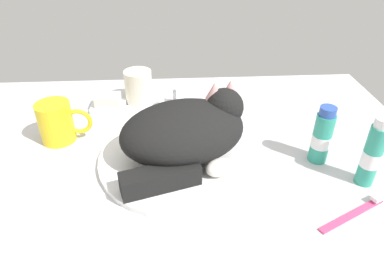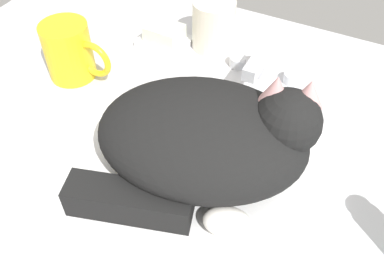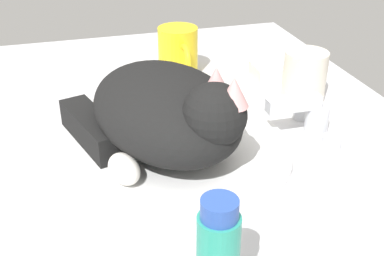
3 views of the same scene
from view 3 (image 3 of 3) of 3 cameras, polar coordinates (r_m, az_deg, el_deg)
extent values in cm
cube|color=silver|center=(71.82, -2.88, -4.01)|extent=(110.00, 82.50, 3.00)
cylinder|color=white|center=(70.73, -2.92, -2.59)|extent=(35.42, 35.42, 1.15)
cylinder|color=silver|center=(77.81, 14.16, 0.98)|extent=(3.60, 3.60, 4.41)
cube|color=silver|center=(74.50, 11.62, 2.76)|extent=(2.00, 8.40, 2.00)
cylinder|color=silver|center=(82.07, 12.47, 1.68)|extent=(2.80, 2.80, 1.80)
cylinder|color=silver|center=(74.88, 15.77, -1.55)|extent=(2.80, 2.80, 1.80)
ellipsoid|color=black|center=(67.65, -3.05, 2.00)|extent=(29.78, 24.65, 11.55)
sphere|color=black|center=(59.53, 2.58, 1.51)|extent=(9.99, 9.99, 8.07)
ellipsoid|color=white|center=(61.51, 1.70, 0.66)|extent=(6.27, 5.72, 4.44)
cone|color=#DB9E9E|center=(60.15, 2.79, 5.41)|extent=(4.50, 4.50, 3.63)
cone|color=#DB9E9E|center=(57.47, 4.85, 4.19)|extent=(4.50, 4.50, 3.63)
cube|color=black|center=(72.17, -11.43, -0.09)|extent=(15.41, 8.20, 4.10)
ellipsoid|color=white|center=(62.82, -7.84, -4.68)|extent=(6.38, 5.02, 3.69)
cylinder|color=yellow|center=(95.63, -1.62, 8.78)|extent=(7.55, 7.55, 9.37)
torus|color=yellow|center=(91.12, -0.83, 7.76)|extent=(6.25, 1.00, 6.25)
cylinder|color=silver|center=(87.05, 12.81, 5.80)|extent=(7.38, 7.38, 8.82)
cube|color=white|center=(93.57, 8.47, 5.31)|extent=(9.00, 6.40, 1.20)
cube|color=silver|center=(92.84, 8.56, 6.38)|extent=(6.42, 5.05, 2.58)
cylinder|color=#2D51AD|center=(41.46, 3.19, -9.31)|extent=(3.27, 3.27, 1.80)
camera|label=1|loc=(0.76, -59.08, 22.32)|focal=32.47mm
camera|label=2|loc=(0.48, -45.69, 30.13)|focal=39.72mm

